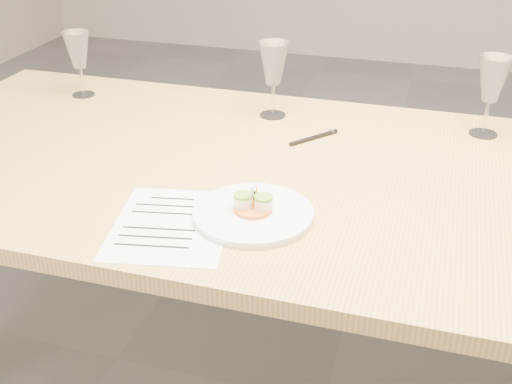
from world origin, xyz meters
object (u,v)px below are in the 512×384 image
(wine_glass_0, at_px, (78,51))
(wine_glass_1, at_px, (273,65))
(dining_table, at_px, (337,200))
(recipe_sheet, at_px, (171,224))
(wine_glass_2, at_px, (493,81))
(dinner_plate, at_px, (253,213))
(ballpoint_pen, at_px, (314,137))

(wine_glass_0, height_order, wine_glass_1, wine_glass_1)
(dining_table, height_order, wine_glass_0, wine_glass_0)
(dining_table, distance_m, recipe_sheet, 0.44)
(recipe_sheet, bearing_deg, wine_glass_2, 36.57)
(dining_table, distance_m, dinner_plate, 0.29)
(recipe_sheet, bearing_deg, wine_glass_1, 75.61)
(dining_table, height_order, wine_glass_2, wine_glass_2)
(dining_table, xyz_separation_m, recipe_sheet, (-0.29, -0.32, 0.07))
(wine_glass_1, distance_m, wine_glass_2, 0.58)
(ballpoint_pen, relative_size, wine_glass_0, 0.66)
(ballpoint_pen, height_order, wine_glass_2, wine_glass_2)
(ballpoint_pen, bearing_deg, dinner_plate, -146.01)
(recipe_sheet, bearing_deg, ballpoint_pen, 58.86)
(recipe_sheet, distance_m, wine_glass_2, 0.93)
(recipe_sheet, distance_m, ballpoint_pen, 0.55)
(recipe_sheet, xyz_separation_m, wine_glass_2, (0.62, 0.68, 0.15))
(wine_glass_2, bearing_deg, dinner_plate, -127.76)
(wine_glass_2, bearing_deg, wine_glass_0, -178.36)
(ballpoint_pen, bearing_deg, wine_glass_1, 86.92)
(dining_table, height_order, ballpoint_pen, ballpoint_pen)
(recipe_sheet, relative_size, wine_glass_0, 1.69)
(wine_glass_0, relative_size, wine_glass_1, 0.93)
(wine_glass_1, relative_size, wine_glass_2, 1.00)
(dining_table, xyz_separation_m, wine_glass_1, (-0.25, 0.33, 0.22))
(dinner_plate, distance_m, ballpoint_pen, 0.44)
(wine_glass_1, height_order, wine_glass_2, same)
(dining_table, relative_size, ballpoint_pen, 18.36)
(dinner_plate, height_order, wine_glass_2, wine_glass_2)
(dinner_plate, relative_size, wine_glass_1, 1.18)
(ballpoint_pen, bearing_deg, recipe_sheet, -161.56)
(recipe_sheet, xyz_separation_m, wine_glass_1, (0.04, 0.65, 0.15))
(dining_table, distance_m, wine_glass_1, 0.47)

